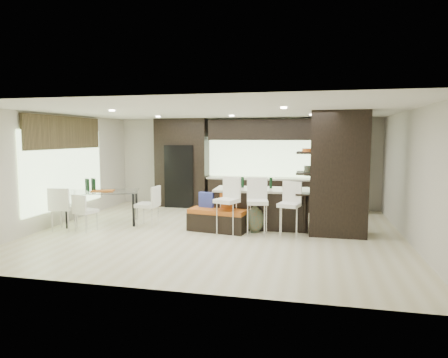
% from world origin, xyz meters
% --- Properties ---
extents(ground, '(8.00, 8.00, 0.00)m').
position_xyz_m(ground, '(0.00, 0.00, 0.00)').
color(ground, beige).
rests_on(ground, ground).
extents(back_wall, '(8.00, 0.02, 2.70)m').
position_xyz_m(back_wall, '(0.00, 3.50, 1.35)').
color(back_wall, beige).
rests_on(back_wall, ground).
extents(left_wall, '(0.02, 7.00, 2.70)m').
position_xyz_m(left_wall, '(-4.00, 0.00, 1.35)').
color(left_wall, beige).
rests_on(left_wall, ground).
extents(right_wall, '(0.02, 7.00, 2.70)m').
position_xyz_m(right_wall, '(4.00, 0.00, 1.35)').
color(right_wall, beige).
rests_on(right_wall, ground).
extents(ceiling, '(8.00, 7.00, 0.02)m').
position_xyz_m(ceiling, '(0.00, 0.00, 2.70)').
color(ceiling, white).
rests_on(ceiling, ground).
extents(window_left, '(0.04, 3.20, 1.90)m').
position_xyz_m(window_left, '(-3.96, 0.20, 1.35)').
color(window_left, '#B2D199').
rests_on(window_left, left_wall).
extents(window_back, '(3.40, 0.04, 1.20)m').
position_xyz_m(window_back, '(0.60, 3.46, 1.55)').
color(window_back, '#B2D199').
rests_on(window_back, back_wall).
extents(stone_accent, '(0.08, 3.00, 0.80)m').
position_xyz_m(stone_accent, '(-3.93, 0.20, 2.25)').
color(stone_accent, brown).
rests_on(stone_accent, left_wall).
extents(ceiling_spots, '(4.00, 3.00, 0.02)m').
position_xyz_m(ceiling_spots, '(0.00, 0.25, 2.68)').
color(ceiling_spots, white).
rests_on(ceiling_spots, ceiling).
extents(back_cabinetry, '(6.80, 0.68, 2.70)m').
position_xyz_m(back_cabinetry, '(0.50, 3.17, 1.35)').
color(back_cabinetry, black).
rests_on(back_cabinetry, ground).
extents(refrigerator, '(0.90, 0.68, 1.90)m').
position_xyz_m(refrigerator, '(-1.90, 3.12, 0.95)').
color(refrigerator, black).
rests_on(refrigerator, ground).
extents(partition_column, '(1.20, 0.80, 2.70)m').
position_xyz_m(partition_column, '(2.60, 0.40, 1.35)').
color(partition_column, black).
rests_on(partition_column, ground).
extents(kitchen_island, '(2.26, 1.06, 0.93)m').
position_xyz_m(kitchen_island, '(0.89, 0.74, 0.46)').
color(kitchen_island, black).
rests_on(kitchen_island, ground).
extents(stool_left, '(0.58, 0.58, 1.02)m').
position_xyz_m(stool_left, '(0.21, -0.06, 0.51)').
color(stool_left, white).
rests_on(stool_left, ground).
extents(stool_mid, '(0.52, 0.52, 1.01)m').
position_xyz_m(stool_mid, '(0.89, -0.06, 0.51)').
color(stool_mid, white).
rests_on(stool_mid, ground).
extents(stool_right, '(0.52, 0.52, 0.96)m').
position_xyz_m(stool_right, '(1.57, -0.04, 0.48)').
color(stool_right, white).
rests_on(stool_right, ground).
extents(bench, '(1.39, 0.72, 0.51)m').
position_xyz_m(bench, '(-0.04, 0.11, 0.26)').
color(bench, black).
rests_on(bench, ground).
extents(floor_vase, '(0.56, 0.56, 1.17)m').
position_xyz_m(floor_vase, '(0.80, 0.20, 0.59)').
color(floor_vase, '#4B523B').
rests_on(floor_vase, ground).
extents(dining_table, '(1.92, 1.48, 0.82)m').
position_xyz_m(dining_table, '(-2.98, 0.25, 0.41)').
color(dining_table, white).
rests_on(dining_table, ground).
extents(chair_near, '(0.53, 0.53, 0.79)m').
position_xyz_m(chair_near, '(-2.98, -0.52, 0.39)').
color(chair_near, white).
rests_on(chair_near, ground).
extents(chair_far, '(0.54, 0.54, 0.92)m').
position_xyz_m(chair_far, '(-3.51, -0.56, 0.46)').
color(chair_far, white).
rests_on(chair_far, ground).
extents(chair_end, '(0.49, 0.49, 0.90)m').
position_xyz_m(chair_end, '(-1.81, 0.25, 0.45)').
color(chair_end, white).
rests_on(chair_end, ground).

